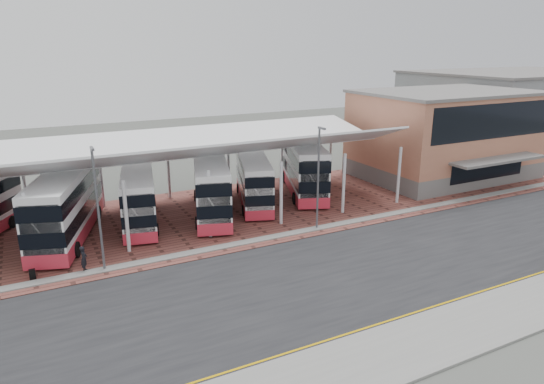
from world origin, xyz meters
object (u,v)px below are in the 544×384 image
object	(u,v)px
bus_1	(66,206)
pedestrian	(84,259)
terminal	(445,134)
bus_3	(211,187)
bus_4	(254,180)
bus_2	(139,197)
bus_5	(303,167)

from	to	relation	value
bus_1	pedestrian	bearing A→B (deg)	-68.85
terminal	bus_1	xyz separation A→B (m)	(-38.43, -0.76, -2.13)
bus_3	bus_4	world-z (taller)	bus_3
bus_3	pedestrian	size ratio (longest dim) A/B	6.95
bus_3	pedestrian	distance (m)	13.06
bus_3	pedestrian	world-z (taller)	bus_3
bus_4	pedestrian	bearing A→B (deg)	-134.20
terminal	pedestrian	world-z (taller)	terminal
bus_2	bus_4	size ratio (longest dim) A/B	1.02
bus_1	bus_3	world-z (taller)	bus_1
terminal	bus_4	bearing A→B (deg)	179.01
terminal	bus_3	xyz separation A→B (m)	(-27.07, -0.50, -2.25)
bus_2	bus_5	xyz separation A→B (m)	(16.10, 1.40, 0.32)
bus_4	pedestrian	size ratio (longest dim) A/B	6.27
terminal	bus_4	world-z (taller)	terminal
terminal	bus_2	xyz separation A→B (m)	(-32.98, 0.09, -2.45)
bus_5	bus_1	bearing A→B (deg)	-152.83
terminal	bus_1	size ratio (longest dim) A/B	1.50
bus_4	bus_5	distance (m)	5.93
terminal	bus_3	distance (m)	27.17
bus_5	bus_4	bearing A→B (deg)	-148.09
bus_5	pedestrian	bearing A→B (deg)	-136.37
bus_1	bus_5	bearing A→B (deg)	24.48
terminal	bus_2	world-z (taller)	terminal
bus_2	bus_5	size ratio (longest dim) A/B	0.88
bus_2	bus_3	xyz separation A→B (m)	(5.91, -0.59, 0.20)
bus_1	bus_4	world-z (taller)	bus_1
bus_1	bus_2	world-z (taller)	bus_1
bus_1	bus_2	size ratio (longest dim) A/B	1.14
bus_1	bus_2	xyz separation A→B (m)	(5.45, 0.85, -0.31)
bus_5	bus_2	bearing A→B (deg)	-153.82
bus_2	pedestrian	size ratio (longest dim) A/B	6.38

